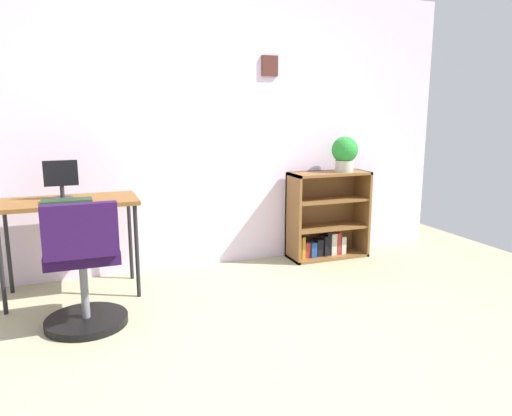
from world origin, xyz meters
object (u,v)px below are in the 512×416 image
object	(u,v)px
monitor	(61,179)
potted_plant_on_shelf	(345,153)
bookshelf_low	(325,219)
keyboard	(67,201)
desk	(69,209)
office_chair	(83,273)

from	to	relation	value
monitor	potted_plant_on_shelf	distance (m)	2.43
bookshelf_low	potted_plant_on_shelf	xyz separation A→B (m)	(0.15, -0.05, 0.62)
keyboard	bookshelf_low	bearing A→B (deg)	7.69
desk	bookshelf_low	bearing A→B (deg)	5.36
office_chair	bookshelf_low	xyz separation A→B (m)	(2.17, 0.85, -0.01)
keyboard	monitor	bearing A→B (deg)	101.02
monitor	office_chair	distance (m)	0.86
monitor	office_chair	size ratio (longest dim) A/B	0.33
office_chair	bookshelf_low	distance (m)	2.33
bookshelf_low	potted_plant_on_shelf	size ratio (longest dim) A/B	2.50
office_chair	potted_plant_on_shelf	distance (m)	2.53
monitor	bookshelf_low	world-z (taller)	monitor
bookshelf_low	keyboard	bearing A→B (deg)	-172.31
monitor	potted_plant_on_shelf	world-z (taller)	potted_plant_on_shelf
monitor	potted_plant_on_shelf	size ratio (longest dim) A/B	0.88
desk	potted_plant_on_shelf	bearing A→B (deg)	3.71
bookshelf_low	monitor	bearing A→B (deg)	-175.84
keyboard	bookshelf_low	world-z (taller)	bookshelf_low
desk	potted_plant_on_shelf	distance (m)	2.41
monitor	office_chair	xyz separation A→B (m)	(0.10, -0.69, -0.51)
monitor	keyboard	xyz separation A→B (m)	(0.03, -0.14, -0.14)
office_chair	potted_plant_on_shelf	bearing A→B (deg)	18.91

